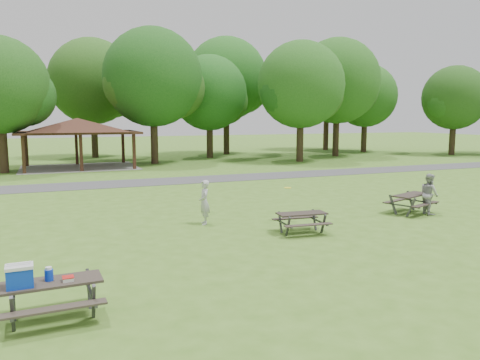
% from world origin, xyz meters
% --- Properties ---
extents(ground, '(160.00, 160.00, 0.00)m').
position_xyz_m(ground, '(0.00, 0.00, 0.00)').
color(ground, '#426F1F').
rests_on(ground, ground).
extents(asphalt_path, '(120.00, 3.20, 0.02)m').
position_xyz_m(asphalt_path, '(0.00, 14.00, 0.01)').
color(asphalt_path, '#414143').
rests_on(asphalt_path, ground).
extents(pavilion, '(8.60, 7.01, 3.76)m').
position_xyz_m(pavilion, '(-4.00, 24.00, 3.06)').
color(pavilion, '#342013').
rests_on(pavilion, ground).
extents(tree_row_d, '(6.93, 6.60, 9.27)m').
position_xyz_m(tree_row_d, '(-8.92, 22.53, 5.77)').
color(tree_row_d, black).
rests_on(tree_row_d, ground).
extents(tree_row_e, '(8.40, 8.00, 11.02)m').
position_xyz_m(tree_row_e, '(2.10, 25.03, 6.78)').
color(tree_row_e, black).
rests_on(tree_row_e, ground).
extents(tree_row_f, '(7.35, 7.00, 9.55)m').
position_xyz_m(tree_row_f, '(8.09, 28.53, 5.84)').
color(tree_row_f, black).
rests_on(tree_row_f, ground).
extents(tree_row_g, '(7.77, 7.40, 10.25)m').
position_xyz_m(tree_row_g, '(14.09, 22.03, 6.33)').
color(tree_row_g, black).
rests_on(tree_row_g, ground).
extents(tree_row_h, '(8.61, 8.20, 11.37)m').
position_xyz_m(tree_row_h, '(20.10, 25.53, 7.03)').
color(tree_row_h, black).
rests_on(tree_row_h, ground).
extents(tree_row_i, '(7.14, 6.80, 9.52)m').
position_xyz_m(tree_row_i, '(26.08, 29.03, 5.91)').
color(tree_row_i, black).
rests_on(tree_row_i, ground).
extents(tree_row_j, '(6.72, 6.40, 8.96)m').
position_xyz_m(tree_row_j, '(32.08, 22.53, 5.56)').
color(tree_row_j, black).
rests_on(tree_row_j, ground).
extents(tree_deep_b, '(8.40, 8.00, 11.13)m').
position_xyz_m(tree_deep_b, '(-1.90, 33.03, 6.89)').
color(tree_deep_b, black).
rests_on(tree_deep_b, ground).
extents(tree_deep_c, '(8.82, 8.40, 11.90)m').
position_xyz_m(tree_deep_c, '(11.10, 32.03, 7.44)').
color(tree_deep_c, black).
rests_on(tree_deep_c, ground).
extents(tree_deep_d, '(8.40, 8.00, 11.27)m').
position_xyz_m(tree_deep_d, '(24.10, 33.53, 7.03)').
color(tree_deep_d, '#331F16').
rests_on(tree_deep_d, ground).
extents(picnic_table_near, '(1.86, 1.52, 1.25)m').
position_xyz_m(picnic_table_near, '(-6.37, -4.18, 0.72)').
color(picnic_table_near, '#2E2621').
rests_on(picnic_table_near, ground).
extents(picnic_table_middle, '(1.75, 1.46, 0.71)m').
position_xyz_m(picnic_table_middle, '(1.54, -0.09, 0.52)').
color(picnic_table_middle, black).
rests_on(picnic_table_middle, ground).
extents(picnic_table_far, '(2.22, 2.01, 0.80)m').
position_xyz_m(picnic_table_far, '(7.23, 1.09, 0.59)').
color(picnic_table_far, black).
rests_on(picnic_table_far, ground).
extents(frisbee_in_flight, '(0.34, 0.34, 0.02)m').
position_xyz_m(frisbee_in_flight, '(2.00, 1.77, 1.24)').
color(frisbee_in_flight, yellow).
rests_on(frisbee_in_flight, ground).
extents(frisbee_thrower, '(0.47, 0.64, 1.60)m').
position_xyz_m(frisbee_thrower, '(-1.05, 2.37, 0.80)').
color(frisbee_thrower, '#AFAFB2').
rests_on(frisbee_thrower, ground).
extents(frisbee_catcher, '(0.77, 0.90, 1.63)m').
position_xyz_m(frisbee_catcher, '(7.73, 0.66, 0.81)').
color(frisbee_catcher, '#9C9C9F').
rests_on(frisbee_catcher, ground).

